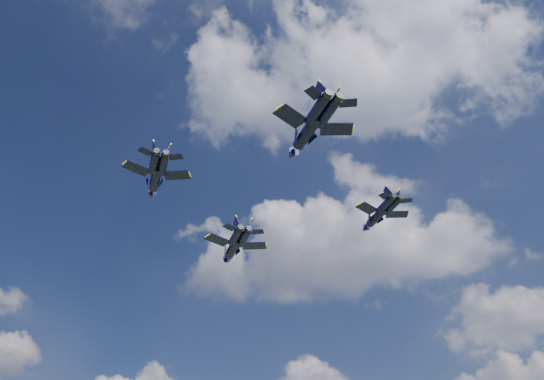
{
  "coord_description": "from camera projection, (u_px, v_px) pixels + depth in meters",
  "views": [
    {
      "loc": [
        21.1,
        -75.77,
        11.37
      ],
      "look_at": [
        -0.91,
        -4.05,
        63.44
      ],
      "focal_mm": 35.0,
      "sensor_mm": 36.0,
      "label": 1
    }
  ],
  "objects": [
    {
      "name": "jet_slot",
      "position": [
        306.0,
        133.0,
        77.42
      ],
      "size": [
        13.15,
        14.9,
        3.84
      ],
      "rotation": [
        0.0,
        0.0,
        0.68
      ],
      "color": "black"
    },
    {
      "name": "jet_left",
      "position": [
        155.0,
        179.0,
        86.35
      ],
      "size": [
        10.82,
        13.52,
        3.37
      ],
      "rotation": [
        0.0,
        0.0,
        0.6
      ],
      "color": "black"
    },
    {
      "name": "jet_right",
      "position": [
        376.0,
        217.0,
        97.58
      ],
      "size": [
        10.86,
        12.88,
        3.26
      ],
      "rotation": [
        0.0,
        0.0,
        0.64
      ],
      "color": "black"
    },
    {
      "name": "jet_lead",
      "position": [
        233.0,
        249.0,
        104.91
      ],
      "size": [
        12.67,
        15.39,
        3.87
      ],
      "rotation": [
        0.0,
        0.0,
        0.62
      ],
      "color": "black"
    }
  ]
}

